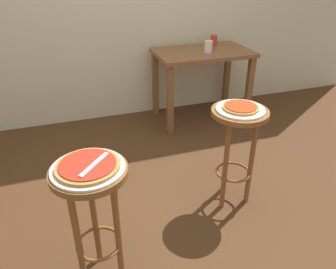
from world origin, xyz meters
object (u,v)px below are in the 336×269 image
cup_near_edge (208,47)px  cup_far_edge (214,40)px  pizza_foreground (88,166)px  dining_table (202,63)px  serving_plate_middle (240,109)px  stool_foreground (93,201)px  pizza_server_knife (94,164)px  stool_middle (237,136)px  pizza_middle (241,107)px  serving_plate_foreground (88,168)px

cup_near_edge → cup_far_edge: (0.17, 0.24, -0.00)m
pizza_foreground → dining_table: 2.26m
serving_plate_middle → cup_near_edge: size_ratio=2.86×
stool_foreground → pizza_server_knife: pizza_server_knife is taller
cup_near_edge → stool_middle: bearing=-105.7°
stool_foreground → dining_table: 2.25m
pizza_middle → pizza_foreground: bearing=-160.3°
dining_table → stool_foreground: bearing=-128.0°
cup_far_edge → dining_table: bearing=-139.8°
stool_foreground → serving_plate_middle: size_ratio=2.30×
stool_middle → cup_far_edge: bearing=70.8°
dining_table → cup_far_edge: bearing=40.2°
stool_foreground → cup_near_edge: bearing=50.4°
cup_far_edge → stool_foreground: bearing=-129.2°
serving_plate_middle → stool_foreground: bearing=-160.3°
pizza_server_knife → cup_near_edge: bearing=3.3°
stool_middle → cup_far_edge: cup_far_edge is taller
serving_plate_foreground → dining_table: size_ratio=0.36×
stool_foreground → cup_far_edge: cup_far_edge is taller
dining_table → pizza_server_knife: 2.25m
serving_plate_middle → pizza_middle: bearing=153.4°
stool_middle → dining_table: bearing=76.2°
pizza_foreground → serving_plate_foreground: bearing=90.0°
stool_middle → pizza_foreground: bearing=-160.3°
pizza_middle → cup_far_edge: 1.67m
stool_middle → serving_plate_middle: (0.00, -0.00, 0.21)m
pizza_foreground → cup_near_edge: 2.22m
serving_plate_foreground → cup_far_edge: (1.59, 1.95, 0.07)m
pizza_middle → cup_near_edge: 1.39m
pizza_foreground → stool_middle: (1.04, 0.37, -0.22)m
stool_middle → dining_table: dining_table is taller
serving_plate_middle → cup_far_edge: size_ratio=2.90×
serving_plate_middle → dining_table: 1.45m
stool_middle → pizza_server_knife: 1.11m
serving_plate_foreground → cup_near_edge: (1.41, 1.71, 0.07)m
serving_plate_foreground → pizza_foreground: 0.02m
dining_table → cup_near_edge: size_ratio=8.70×
pizza_foreground → serving_plate_middle: (1.04, 0.37, -0.02)m
pizza_foreground → dining_table: (1.39, 1.77, -0.14)m
serving_plate_middle → pizza_middle: 0.02m
serving_plate_foreground → stool_middle: bearing=19.7°
stool_middle → pizza_server_knife: bearing=-158.8°
stool_middle → stool_foreground: bearing=-160.3°
pizza_foreground → cup_far_edge: cup_far_edge is taller
cup_far_edge → pizza_server_knife: bearing=-128.4°
cup_far_edge → pizza_server_knife: cup_far_edge is taller
cup_far_edge → cup_near_edge: bearing=-126.0°
pizza_middle → cup_near_edge: (0.37, 1.34, 0.05)m
stool_foreground → serving_plate_foreground: (0.00, 0.00, 0.21)m
pizza_server_knife → cup_far_edge: bearing=3.6°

